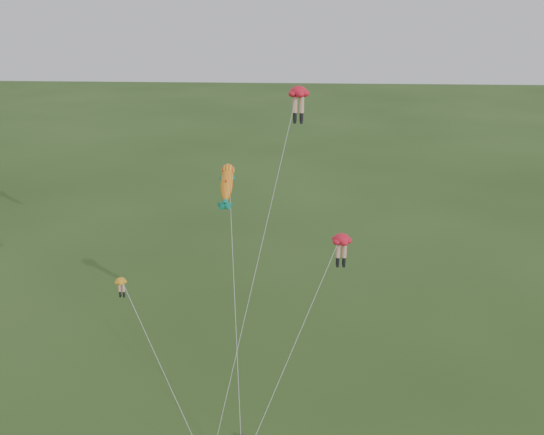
{
  "coord_description": "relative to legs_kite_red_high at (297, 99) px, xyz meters",
  "views": [
    {
      "loc": [
        4.46,
        -30.25,
        26.45
      ],
      "look_at": [
        2.57,
        6.0,
        12.59
      ],
      "focal_mm": 40.0,
      "sensor_mm": 36.0,
      "label": 1
    }
  ],
  "objects": [
    {
      "name": "legs_kite_yellow",
      "position": [
        -10.18,
        -9.7,
        -10.59
      ],
      "size": [
        6.27,
        5.82,
        9.66
      ],
      "rotation": [
        0.0,
        0.0,
        -0.07
      ],
      "color": "orange",
      "rests_on": "ground"
    },
    {
      "name": "fish_kite",
      "position": [
        -4.4,
        -5.25,
        -4.61
      ],
      "size": [
        1.9,
        8.29,
        15.95
      ],
      "rotation": [
        0.77,
        0.0,
        -0.01
      ],
      "color": "yellow",
      "rests_on": "ground"
    },
    {
      "name": "legs_kite_red_high",
      "position": [
        0.0,
        0.0,
        0.0
      ],
      "size": [
        5.58,
        14.03,
        20.03
      ],
      "rotation": [
        0.0,
        0.0,
        -0.06
      ],
      "color": "red",
      "rests_on": "ground"
    },
    {
      "name": "legs_kite_red_mid",
      "position": [
        2.87,
        -7.23,
        -7.91
      ],
      "size": [
        6.72,
        9.18,
        11.98
      ],
      "rotation": [
        0.0,
        0.0,
        0.04
      ],
      "color": "red",
      "rests_on": "ground"
    }
  ]
}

